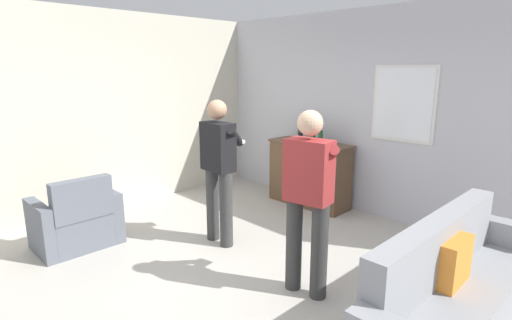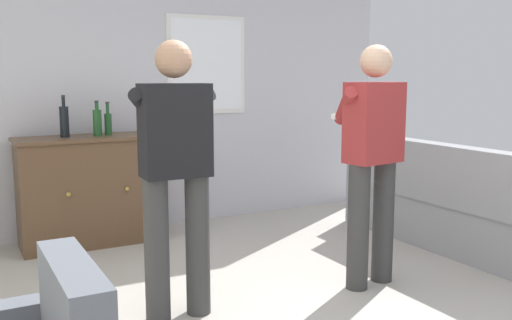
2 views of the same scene
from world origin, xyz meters
TOP-DOWN VIEW (x-y plane):
  - wall_back_with_window at (0.01, 2.66)m, footprint 5.20×0.15m
  - couch at (1.96, 0.68)m, footprint 0.57×2.34m
  - sideboard_cabinet at (-0.69, 2.30)m, footprint 1.26×0.49m
  - bottle_wine_green at (-0.53, 2.32)m, footprint 0.06×0.06m
  - bottle_liquor_amber at (-0.90, 2.32)m, footprint 0.08×0.08m
  - bottle_spirits_clear at (-0.63, 2.28)m, footprint 0.07×0.07m
  - person_standing_left at (-0.59, 0.49)m, footprint 0.56×0.48m
  - person_standing_right at (0.80, 0.36)m, footprint 0.55×0.50m

SIDE VIEW (x-z plane):
  - couch at x=1.96m, z-range -0.12..0.80m
  - sideboard_cabinet at x=-0.69m, z-range 0.00..0.96m
  - person_standing_left at x=-0.59m, z-range 0.10..1.78m
  - person_standing_right at x=0.80m, z-range 0.10..1.78m
  - bottle_wine_green at x=-0.53m, z-range 0.92..1.21m
  - bottle_spirits_clear at x=-0.63m, z-range 0.92..1.23m
  - bottle_liquor_amber at x=-0.90m, z-range 0.91..1.27m
  - wall_back_with_window at x=0.01m, z-range 0.00..2.80m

